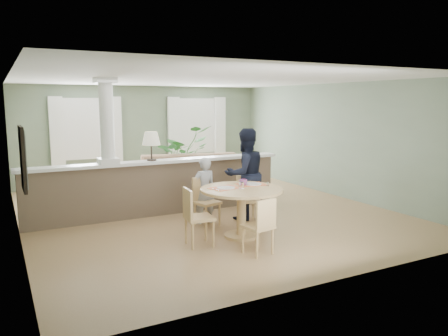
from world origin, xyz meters
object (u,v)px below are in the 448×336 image
chair_far_boy (205,199)px  sofa (193,174)px  chair_far_man (247,196)px  dining_table (241,198)px  chair_side (195,214)px  child_person (204,191)px  man_person (245,174)px  chair_near (261,224)px  houseplant (182,156)px

chair_far_boy → sofa: bearing=55.5°
chair_far_man → dining_table: bearing=-114.5°
sofa → chair_far_man: sofa is taller
chair_far_man → chair_side: 1.72m
chair_far_man → child_person: size_ratio=0.70×
sofa → child_person: size_ratio=2.58×
man_person → chair_near: bearing=63.9°
chair_near → dining_table: bearing=-111.8°
child_person → man_person: 0.88m
chair_near → chair_side: bearing=-59.8°
chair_far_boy → chair_near: bearing=-103.3°
chair_far_boy → man_person: (0.88, 0.03, 0.39)m
houseplant → chair_near: 5.72m
chair_far_boy → chair_side: chair_side is taller
chair_side → man_person: 1.89m
chair_far_man → sofa: bearing=99.1°
man_person → chair_far_man: bearing=71.7°
chair_far_man → chair_near: bearing=-102.5°
sofa → houseplant: 1.06m
chair_far_man → chair_near: chair_far_man is taller
houseplant → man_person: bearing=-93.4°
houseplant → dining_table: size_ratio=1.18×
houseplant → sofa: bearing=-97.1°
chair_side → houseplant: bearing=-14.9°
sofa → chair_far_boy: 2.93m
chair_far_boy → man_person: 0.96m
sofa → child_person: (-0.94, -2.65, 0.15)m
chair_near → child_person: (-0.01, 1.96, 0.15)m
chair_side → child_person: child_person is taller
chair_far_boy → chair_far_man: size_ratio=1.02×
chair_far_man → chair_side: bearing=-137.2°
dining_table → chair_far_boy: 0.99m
sofa → chair_far_boy: size_ratio=3.62×
chair_far_boy → man_person: bearing=-13.3°
chair_side → child_person: size_ratio=0.74×
sofa → chair_far_man: 2.91m
dining_table → man_person: (0.64, 0.97, 0.22)m
dining_table → child_person: child_person is taller
houseplant → chair_far_boy: size_ratio=1.83×
chair_near → chair_far_boy: bearing=-98.5°
houseplant → man_person: (-0.22, -3.73, 0.07)m
chair_far_boy → child_person: bearing=52.9°
chair_side → child_person: (0.69, 1.13, 0.11)m
chair_far_man → man_person: man_person is taller
sofa → chair_near: (-0.93, -4.61, 0.01)m
sofa → man_person: bearing=-79.8°
sofa → chair_far_boy: sofa is taller
sofa → dining_table: dining_table is taller
chair_far_boy → chair_far_man: 0.84m
chair_far_man → man_person: size_ratio=0.49×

